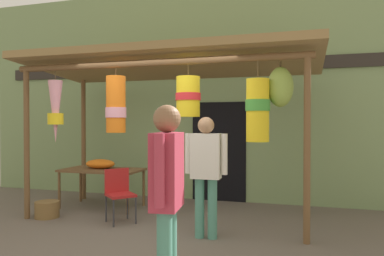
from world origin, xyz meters
name	(u,v)px	position (x,y,z in m)	size (l,w,h in m)	color
ground_plane	(154,229)	(0.00, 0.00, 0.00)	(30.00, 30.00, 0.00)	#60564C
shop_facade	(199,94)	(0.00, 2.40, 2.19)	(10.06, 0.29, 4.39)	#7A9360
market_stall_canopy	(171,75)	(0.04, 0.63, 2.37)	(4.92, 2.16, 2.74)	brown
display_table	(102,172)	(-1.49, 1.05, 0.65)	(1.48, 0.78, 0.72)	brown
flower_heap_on_table	(101,164)	(-1.56, 1.11, 0.81)	(0.57, 0.40, 0.17)	orange
folding_chair	(119,190)	(-0.70, 0.23, 0.50)	(0.57, 0.57, 0.84)	#AD1E1E
wicker_basket_by_table	(47,209)	(-1.98, 0.12, 0.13)	(0.39, 0.39, 0.27)	brown
vendor_in_orange	(167,188)	(1.02, -2.16, 1.03)	(0.27, 0.59, 1.74)	#4C8E7A
customer_foreground	(206,167)	(0.84, -0.19, 0.98)	(0.59, 0.23, 1.66)	#4C8E7A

